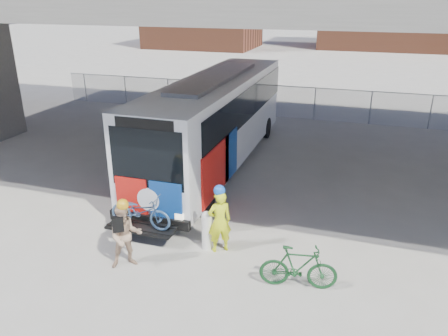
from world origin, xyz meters
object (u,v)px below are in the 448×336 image
at_px(cyclist_hivis, 220,220).
at_px(bike_parked, 298,267).
at_px(cyclist_tan, 125,235).
at_px(bollard, 207,229).
at_px(bus, 216,115).

relative_size(cyclist_hivis, bike_parked, 1.06).
bearing_deg(cyclist_tan, cyclist_hivis, 0.14).
xyz_separation_m(cyclist_tan, bike_parked, (4.37, 0.46, -0.35)).
relative_size(bollard, cyclist_hivis, 0.58).
bearing_deg(cyclist_hivis, bollard, -34.59).
bearing_deg(bus, cyclist_tan, -88.46).
distance_m(bollard, bike_parked, 2.86).
bearing_deg(bike_parked, bollard, 60.14).
distance_m(cyclist_tan, bike_parked, 4.41).
height_order(bollard, bike_parked, bollard).
relative_size(bus, cyclist_hivis, 6.53).
bearing_deg(bike_parked, cyclist_hivis, 57.26).
bearing_deg(bollard, bike_parked, -20.12).
distance_m(bollard, cyclist_tan, 2.24).
bearing_deg(cyclist_tan, bus, 56.52).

